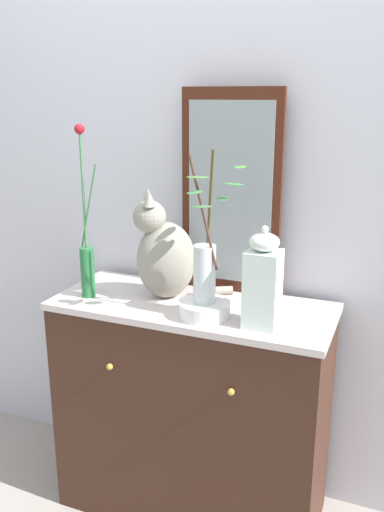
# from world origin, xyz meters

# --- Properties ---
(ground_plane) EXTENTS (6.00, 6.00, 0.00)m
(ground_plane) POSITION_xyz_m (0.00, 0.00, 0.00)
(ground_plane) COLOR #A19790
(wall_back) EXTENTS (4.40, 0.08, 2.60)m
(wall_back) POSITION_xyz_m (0.00, 0.29, 1.30)
(wall_back) COLOR silver
(wall_back) RESTS_ON ground_plane
(sideboard) EXTENTS (1.02, 0.44, 0.88)m
(sideboard) POSITION_xyz_m (0.00, -0.00, 0.44)
(sideboard) COLOR #3C2217
(sideboard) RESTS_ON ground_plane
(mirror_leaning) EXTENTS (0.38, 0.03, 0.76)m
(mirror_leaning) POSITION_xyz_m (0.08, 0.19, 1.26)
(mirror_leaning) COLOR #431D10
(mirror_leaning) RESTS_ON sideboard
(cat_sitting) EXTENTS (0.36, 0.26, 0.41)m
(cat_sitting) POSITION_xyz_m (-0.12, 0.02, 1.05)
(cat_sitting) COLOR gray
(cat_sitting) RESTS_ON sideboard
(vase_slim_green) EXTENTS (0.09, 0.05, 0.63)m
(vase_slim_green) POSITION_xyz_m (-0.39, -0.08, 1.03)
(vase_slim_green) COLOR #276E3A
(vase_slim_green) RESTS_ON sideboard
(bowl_porcelain) EXTENTS (0.18, 0.18, 0.05)m
(bowl_porcelain) POSITION_xyz_m (0.08, -0.09, 0.90)
(bowl_porcelain) COLOR white
(bowl_porcelain) RESTS_ON sideboard
(vase_glass_clear) EXTENTS (0.17, 0.22, 0.52)m
(vase_glass_clear) POSITION_xyz_m (0.09, -0.10, 1.06)
(vase_glass_clear) COLOR silver
(vase_glass_clear) RESTS_ON bowl_porcelain
(jar_lidded_porcelain) EXTENTS (0.11, 0.11, 0.34)m
(jar_lidded_porcelain) POSITION_xyz_m (0.28, -0.10, 1.03)
(jar_lidded_porcelain) COLOR white
(jar_lidded_porcelain) RESTS_ON sideboard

